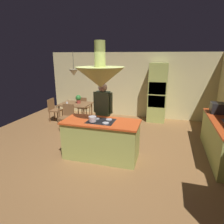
% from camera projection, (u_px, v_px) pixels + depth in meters
% --- Properties ---
extents(ground, '(8.16, 8.16, 0.00)m').
position_uv_depth(ground, '(104.00, 153.00, 5.08)').
color(ground, olive).
extents(wall_back, '(6.80, 0.10, 2.55)m').
position_uv_depth(wall_back, '(130.00, 85.00, 7.91)').
color(wall_back, beige).
rests_on(wall_back, ground).
extents(kitchen_island, '(1.82, 0.82, 0.96)m').
position_uv_depth(kitchen_island, '(101.00, 139.00, 4.76)').
color(kitchen_island, '#A8B259').
rests_on(kitchen_island, ground).
extents(counter_run_right, '(0.73, 2.35, 0.94)m').
position_uv_depth(counter_run_right, '(223.00, 139.00, 4.75)').
color(counter_run_right, '#A8B259').
rests_on(counter_run_right, ground).
extents(oven_tower, '(0.66, 0.62, 2.17)m').
position_uv_depth(oven_tower, '(157.00, 93.00, 7.30)').
color(oven_tower, '#A8B259').
rests_on(oven_tower, ground).
extents(dining_table, '(1.07, 0.83, 0.76)m').
position_uv_depth(dining_table, '(76.00, 106.00, 7.10)').
color(dining_table, brown).
rests_on(dining_table, ground).
extents(person_at_island, '(0.53, 0.23, 1.74)m').
position_uv_depth(person_at_island, '(103.00, 110.00, 5.29)').
color(person_at_island, tan).
rests_on(person_at_island, ground).
extents(range_hood, '(1.10, 1.10, 1.00)m').
position_uv_depth(range_hood, '(100.00, 76.00, 4.34)').
color(range_hood, '#A8B259').
extents(pendant_light_over_table, '(0.32, 0.32, 0.82)m').
position_uv_depth(pendant_light_over_table, '(74.00, 72.00, 6.77)').
color(pendant_light_over_table, beige).
extents(chair_facing_island, '(0.40, 0.40, 0.87)m').
position_uv_depth(chair_facing_island, '(67.00, 115.00, 6.55)').
color(chair_facing_island, brown).
rests_on(chair_facing_island, ground).
extents(chair_by_back_wall, '(0.40, 0.40, 0.87)m').
position_uv_depth(chair_by_back_wall, '(83.00, 106.00, 7.73)').
color(chair_by_back_wall, brown).
rests_on(chair_by_back_wall, ground).
extents(chair_at_corner, '(0.40, 0.40, 0.87)m').
position_uv_depth(chair_at_corner, '(54.00, 109.00, 7.38)').
color(chair_at_corner, brown).
rests_on(chair_at_corner, ground).
extents(potted_plant_on_table, '(0.20, 0.20, 0.30)m').
position_uv_depth(potted_plant_on_table, '(78.00, 99.00, 7.07)').
color(potted_plant_on_table, '#99382D').
rests_on(potted_plant_on_table, dining_table).
extents(cup_on_table, '(0.07, 0.07, 0.09)m').
position_uv_depth(cup_on_table, '(67.00, 103.00, 6.92)').
color(cup_on_table, white).
rests_on(cup_on_table, dining_table).
extents(microwave_on_counter, '(0.46, 0.36, 0.28)m').
position_uv_depth(microwave_on_counter, '(220.00, 108.00, 5.22)').
color(microwave_on_counter, '#232326').
rests_on(microwave_on_counter, counter_run_right).
extents(cooking_pot_on_cooktop, '(0.18, 0.18, 0.12)m').
position_uv_depth(cooking_pot_on_cooktop, '(93.00, 119.00, 4.53)').
color(cooking_pot_on_cooktop, '#B2B2B7').
rests_on(cooking_pot_on_cooktop, kitchen_island).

